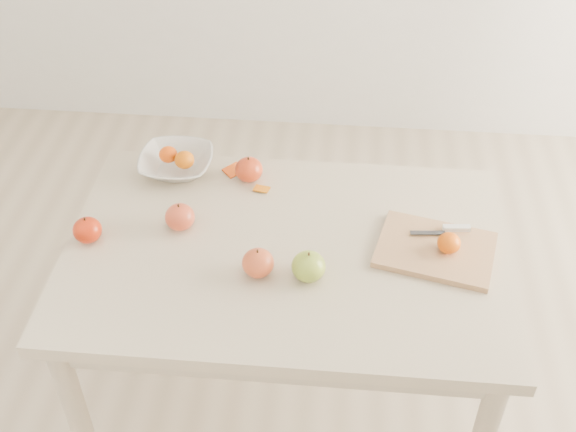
{
  "coord_description": "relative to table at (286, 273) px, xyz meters",
  "views": [
    {
      "loc": [
        0.13,
        -1.42,
        2.09
      ],
      "look_at": [
        0.0,
        0.05,
        0.82
      ],
      "focal_mm": 45.0,
      "sensor_mm": 36.0,
      "label": 1
    }
  ],
  "objects": [
    {
      "name": "orange_peel_b",
      "position": [
        -0.1,
        0.24,
        0.1
      ],
      "size": [
        0.05,
        0.04,
        0.01
      ],
      "primitive_type": "cube",
      "rotation": [
        -0.14,
        0.0,
        -0.2
      ],
      "color": "orange",
      "rests_on": "table"
    },
    {
      "name": "paring_knife",
      "position": [
        0.45,
        0.09,
        0.12
      ],
      "size": [
        0.17,
        0.05,
        0.01
      ],
      "color": "white",
      "rests_on": "cutting_board"
    },
    {
      "name": "apple_red_a",
      "position": [
        -0.14,
        0.29,
        0.14
      ],
      "size": [
        0.08,
        0.08,
        0.08
      ],
      "primitive_type": "ellipsoid",
      "color": "#A41717",
      "rests_on": "table"
    },
    {
      "name": "apple_red_b",
      "position": [
        -0.3,
        0.06,
        0.14
      ],
      "size": [
        0.08,
        0.08,
        0.07
      ],
      "primitive_type": "ellipsoid",
      "color": "#A31C1B",
      "rests_on": "table"
    },
    {
      "name": "cutting_board",
      "position": [
        0.4,
        0.02,
        0.11
      ],
      "size": [
        0.35,
        0.29,
        0.02
      ],
      "primitive_type": "cube",
      "rotation": [
        0.0,
        0.0,
        -0.23
      ],
      "color": "tan",
      "rests_on": "table"
    },
    {
      "name": "bowl_tangerine_far",
      "position": [
        -0.34,
        0.3,
        0.15
      ],
      "size": [
        0.06,
        0.06,
        0.05
      ],
      "primitive_type": "ellipsoid",
      "color": "#CC6007",
      "rests_on": "fruit_bowl"
    },
    {
      "name": "fruit_bowl",
      "position": [
        -0.37,
        0.31,
        0.13
      ],
      "size": [
        0.22,
        0.22,
        0.05
      ],
      "primitive_type": "imported",
      "color": "silver",
      "rests_on": "table"
    },
    {
      "name": "apple_red_d",
      "position": [
        -0.54,
        -0.02,
        0.13
      ],
      "size": [
        0.08,
        0.08,
        0.07
      ],
      "primitive_type": "ellipsoid",
      "color": "#8D0401",
      "rests_on": "table"
    },
    {
      "name": "table",
      "position": [
        0.0,
        0.0,
        0.0
      ],
      "size": [
        1.2,
        0.8,
        0.75
      ],
      "color": "beige",
      "rests_on": "ground"
    },
    {
      "name": "orange_peel_a",
      "position": [
        -0.19,
        0.32,
        0.1
      ],
      "size": [
        0.07,
        0.07,
        0.01
      ],
      "primitive_type": "cube",
      "rotation": [
        0.21,
        0.0,
        0.83
      ],
      "color": "#D44A0E",
      "rests_on": "table"
    },
    {
      "name": "ground",
      "position": [
        0.0,
        0.0,
        -0.65
      ],
      "size": [
        3.5,
        3.5,
        0.0
      ],
      "primitive_type": "plane",
      "color": "#C6B293",
      "rests_on": "ground"
    },
    {
      "name": "apple_red_e",
      "position": [
        -0.06,
        -0.1,
        0.14
      ],
      "size": [
        0.08,
        0.08,
        0.08
      ],
      "primitive_type": "ellipsoid",
      "color": "#A12917",
      "rests_on": "table"
    },
    {
      "name": "apple_green",
      "position": [
        0.07,
        -0.11,
        0.14
      ],
      "size": [
        0.09,
        0.09,
        0.08
      ],
      "primitive_type": "ellipsoid",
      "color": "#64951B",
      "rests_on": "table"
    },
    {
      "name": "board_tangerine",
      "position": [
        0.43,
        0.01,
        0.14
      ],
      "size": [
        0.06,
        0.06,
        0.05
      ],
      "primitive_type": "ellipsoid",
      "color": "#E15107",
      "rests_on": "cutting_board"
    },
    {
      "name": "bowl_tangerine_near",
      "position": [
        -0.39,
        0.32,
        0.15
      ],
      "size": [
        0.06,
        0.06,
        0.05
      ],
      "primitive_type": "ellipsoid",
      "color": "#E55F08",
      "rests_on": "fruit_bowl"
    }
  ]
}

